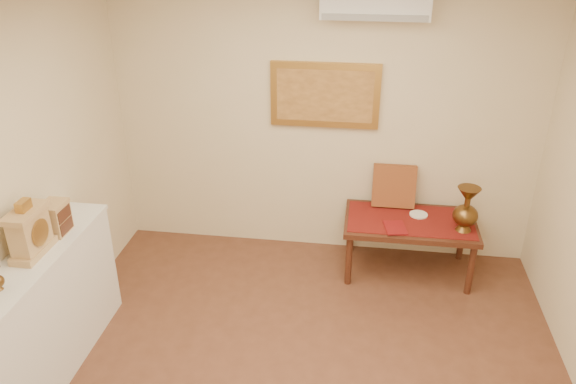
% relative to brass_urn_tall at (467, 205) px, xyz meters
% --- Properties ---
extents(ceiling, '(4.50, 4.50, 0.00)m').
position_rel_brass_urn_tall_xyz_m(ceiling, '(-1.30, -1.76, 1.89)').
color(ceiling, silver).
rests_on(ceiling, ground).
extents(wall_back, '(4.00, 0.02, 2.70)m').
position_rel_brass_urn_tall_xyz_m(wall_back, '(-1.30, 0.49, 0.54)').
color(wall_back, beige).
rests_on(wall_back, ground).
extents(table_cloth, '(1.14, 0.59, 0.01)m').
position_rel_brass_urn_tall_xyz_m(table_cloth, '(-0.45, 0.12, -0.26)').
color(table_cloth, maroon).
rests_on(table_cloth, low_table).
extents(brass_urn_tall, '(0.22, 0.22, 0.50)m').
position_rel_brass_urn_tall_xyz_m(brass_urn_tall, '(0.00, 0.00, 0.00)').
color(brass_urn_tall, brown).
rests_on(brass_urn_tall, table_cloth).
extents(plate, '(0.17, 0.17, 0.01)m').
position_rel_brass_urn_tall_xyz_m(plate, '(-0.38, 0.22, -0.25)').
color(plate, white).
rests_on(plate, table_cloth).
extents(menu, '(0.22, 0.28, 0.01)m').
position_rel_brass_urn_tall_xyz_m(menu, '(-0.60, -0.06, -0.25)').
color(menu, maroon).
rests_on(menu, table_cloth).
extents(cushion, '(0.41, 0.18, 0.42)m').
position_rel_brass_urn_tall_xyz_m(cushion, '(-0.61, 0.40, -0.05)').
color(cushion, maroon).
rests_on(cushion, table_cloth).
extents(display_ledge, '(0.37, 2.02, 0.98)m').
position_rel_brass_urn_tall_xyz_m(display_ledge, '(-3.13, -1.76, -0.32)').
color(display_ledge, silver).
rests_on(display_ledge, floor).
extents(mantel_clock, '(0.17, 0.36, 0.41)m').
position_rel_brass_urn_tall_xyz_m(mantel_clock, '(-3.13, -1.50, 0.34)').
color(mantel_clock, tan).
rests_on(mantel_clock, display_ledge).
extents(wooden_chest, '(0.16, 0.21, 0.24)m').
position_rel_brass_urn_tall_xyz_m(wooden_chest, '(-3.11, -1.22, 0.29)').
color(wooden_chest, tan).
rests_on(wooden_chest, display_ledge).
extents(low_table, '(1.20, 0.70, 0.55)m').
position_rel_brass_urn_tall_xyz_m(low_table, '(-0.45, 0.12, -0.33)').
color(low_table, '#482215').
rests_on(low_table, floor).
extents(painting, '(1.00, 0.06, 0.60)m').
position_rel_brass_urn_tall_xyz_m(painting, '(-1.30, 0.47, 0.79)').
color(painting, '#B28339').
rests_on(painting, wall_back).
extents(ac_unit, '(0.90, 0.25, 0.30)m').
position_rel_brass_urn_tall_xyz_m(ac_unit, '(-0.90, 0.36, 1.64)').
color(ac_unit, silver).
rests_on(ac_unit, wall_back).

